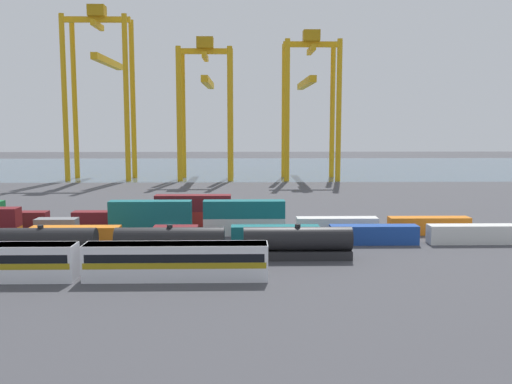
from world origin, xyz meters
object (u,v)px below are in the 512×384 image
(freight_tank_row, at_px, (106,243))
(gantry_crane_west, at_px, (101,77))
(shipping_container_10, at_px, (151,227))
(gantry_crane_central, at_px, (206,94))
(gantry_crane_east, at_px, (310,91))
(shipping_container_2, at_px, (76,236))
(shipping_container_9, at_px, (57,227))
(shipping_container_12, at_px, (244,226))
(shipping_container_4, at_px, (275,235))
(shipping_container_19, at_px, (193,219))
(passenger_train, at_px, (80,260))
(shipping_container_6, at_px, (472,234))

(freight_tank_row, height_order, gantry_crane_west, gantry_crane_west)
(shipping_container_10, xyz_separation_m, gantry_crane_central, (2.68, 87.85, 23.85))
(gantry_crane_east, bearing_deg, shipping_container_2, -114.26)
(shipping_container_9, bearing_deg, shipping_container_12, 0.00)
(shipping_container_2, xyz_separation_m, shipping_container_4, (27.30, 0.00, 0.00))
(shipping_container_19, bearing_deg, shipping_container_10, -130.57)
(gantry_crane_central, bearing_deg, gantry_crane_west, -179.32)
(passenger_train, distance_m, shipping_container_9, 26.14)
(shipping_container_10, bearing_deg, shipping_container_2, -143.91)
(passenger_train, height_order, gantry_crane_east, gantry_crane_east)
(passenger_train, bearing_deg, gantry_crane_west, 102.51)
(shipping_container_2, relative_size, gantry_crane_west, 0.24)
(shipping_container_6, bearing_deg, shipping_container_10, 171.66)
(freight_tank_row, xyz_separation_m, gantry_crane_west, (-25.31, 102.62, 28.04))
(shipping_container_4, bearing_deg, shipping_container_10, 159.84)
(shipping_container_2, distance_m, shipping_container_19, 19.96)
(passenger_train, distance_m, shipping_container_19, 32.05)
(shipping_container_6, xyz_separation_m, gantry_crane_west, (-73.76, 94.15, 28.78))
(shipping_container_12, distance_m, gantry_crane_east, 93.82)
(freight_tank_row, bearing_deg, shipping_container_12, 41.90)
(shipping_container_9, bearing_deg, shipping_container_2, -54.53)
(freight_tank_row, bearing_deg, shipping_container_2, 126.01)
(shipping_container_2, xyz_separation_m, shipping_container_6, (54.60, 0.00, 0.00))
(shipping_container_9, xyz_separation_m, shipping_container_12, (27.79, 0.00, 0.00))
(shipping_container_12, relative_size, gantry_crane_east, 0.28)
(passenger_train, relative_size, shipping_container_9, 6.60)
(shipping_container_10, distance_m, gantry_crane_west, 96.34)
(shipping_container_2, height_order, shipping_container_9, same)
(shipping_container_12, distance_m, shipping_container_19, 10.56)
(shipping_container_19, relative_size, gantry_crane_west, 0.24)
(freight_tank_row, xyz_separation_m, shipping_container_6, (48.44, 8.48, -0.75))
(shipping_container_4, distance_m, gantry_crane_west, 108.86)
(shipping_container_9, height_order, shipping_container_10, same)
(shipping_container_9, relative_size, gantry_crane_west, 0.12)
(shipping_container_19, height_order, gantry_crane_east, gantry_crane_east)
(passenger_train, distance_m, shipping_container_10, 24.28)
(passenger_train, height_order, shipping_container_10, passenger_train)
(freight_tank_row, bearing_deg, gantry_crane_east, 70.50)
(shipping_container_10, relative_size, gantry_crane_central, 0.29)
(shipping_container_12, bearing_deg, shipping_container_9, 180.00)
(freight_tank_row, bearing_deg, gantry_crane_central, 86.85)
(passenger_train, bearing_deg, shipping_container_9, 113.30)
(shipping_container_6, bearing_deg, shipping_container_19, 161.46)
(freight_tank_row, height_order, shipping_container_9, freight_tank_row)
(shipping_container_9, bearing_deg, gantry_crane_west, 99.35)
(shipping_container_19, relative_size, gantry_crane_east, 0.28)
(shipping_container_12, relative_size, shipping_container_19, 1.00)
(freight_tank_row, distance_m, shipping_container_6, 49.18)
(shipping_container_12, xyz_separation_m, shipping_container_19, (-8.19, 6.67, 0.00))
(shipping_container_6, xyz_separation_m, shipping_container_12, (-31.56, 6.67, 0.00))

